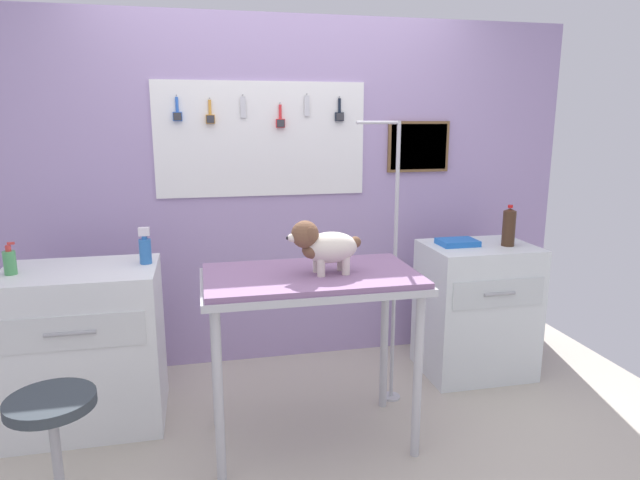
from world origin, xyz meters
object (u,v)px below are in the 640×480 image
object	(u,v)px
cabinet_right	(476,309)
stool	(53,420)
counter_left	(85,347)
soda_bottle	(509,227)
dog	(323,245)
shampoo_bottle	(10,262)
grooming_table	(311,291)
grooming_arm	(393,276)

from	to	relation	value
cabinet_right	stool	distance (m)	2.53
counter_left	soda_bottle	bearing A→B (deg)	1.59
dog	counter_left	size ratio (longest dim) A/B	0.43
dog	cabinet_right	world-z (taller)	dog
dog	shampoo_bottle	xyz separation A→B (m)	(-1.53, 0.44, -0.11)
dog	stool	world-z (taller)	dog
dog	soda_bottle	size ratio (longest dim) A/B	1.43
stool	counter_left	bearing A→B (deg)	91.91
counter_left	shampoo_bottle	xyz separation A→B (m)	(-0.31, -0.03, 0.50)
grooming_table	shampoo_bottle	xyz separation A→B (m)	(-1.47, 0.41, 0.13)
grooming_arm	grooming_table	bearing A→B (deg)	-149.03
shampoo_bottle	soda_bottle	xyz separation A→B (m)	(2.85, 0.10, 0.04)
grooming_arm	stool	world-z (taller)	grooming_arm
grooming_table	soda_bottle	size ratio (longest dim) A/B	4.11
grooming_arm	soda_bottle	bearing A→B (deg)	12.60
counter_left	grooming_table	bearing A→B (deg)	-20.87
dog	cabinet_right	distance (m)	1.45
dog	shampoo_bottle	size ratio (longest dim) A/B	2.24
dog	grooming_table	bearing A→B (deg)	149.62
cabinet_right	shampoo_bottle	size ratio (longest dim) A/B	5.16
shampoo_bottle	grooming_table	bearing A→B (deg)	-15.65
grooming_arm	shampoo_bottle	xyz separation A→B (m)	(-2.02, 0.08, 0.18)
grooming_arm	dog	bearing A→B (deg)	-143.89
grooming_table	dog	size ratio (longest dim) A/B	2.87
stool	soda_bottle	bearing A→B (deg)	19.40
dog	shampoo_bottle	world-z (taller)	dog
grooming_arm	stool	bearing A→B (deg)	-157.43
stool	grooming_table	bearing A→B (deg)	18.10
grooming_arm	shampoo_bottle	distance (m)	2.03
counter_left	shampoo_bottle	distance (m)	0.59
dog	stool	bearing A→B (deg)	-164.06
shampoo_bottle	soda_bottle	world-z (taller)	soda_bottle
grooming_table	soda_bottle	xyz separation A→B (m)	(1.38, 0.51, 0.17)
dog	soda_bottle	xyz separation A→B (m)	(1.32, 0.55, -0.07)
grooming_table	stool	size ratio (longest dim) A/B	1.89
counter_left	soda_bottle	xyz separation A→B (m)	(2.54, 0.07, 0.54)
shampoo_bottle	cabinet_right	bearing A→B (deg)	3.28
grooming_arm	dog	size ratio (longest dim) A/B	4.39
cabinet_right	shampoo_bottle	world-z (taller)	shampoo_bottle
cabinet_right	soda_bottle	size ratio (longest dim) A/B	3.30
counter_left	stool	distance (m)	0.82
grooming_arm	stool	xyz separation A→B (m)	(-1.68, -0.70, -0.30)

